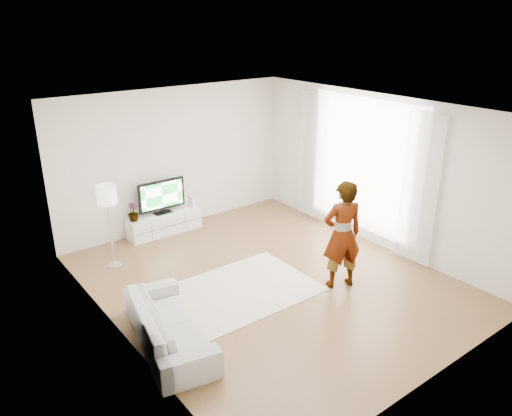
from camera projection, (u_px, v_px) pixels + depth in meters
floor at (269, 281)px, 8.17m from camera, size 6.00×6.00×0.00m
ceiling at (271, 109)px, 7.15m from camera, size 6.00×6.00×0.00m
wall_left at (115, 243)px, 6.24m from camera, size 0.02×6.00×2.80m
wall_right at (377, 172)px, 9.07m from camera, size 0.02×6.00×2.80m
wall_back at (175, 159)px, 9.88m from camera, size 5.00×0.02×2.80m
wall_front at (443, 277)px, 5.44m from camera, size 5.00×0.02×2.80m
window at (364, 165)px, 9.26m from camera, size 0.01×2.60×2.50m
curtain_near at (420, 190)px, 8.29m from camera, size 0.04×0.70×2.60m
curtain_far at (312, 156)px, 10.22m from camera, size 0.04×0.70×2.60m
media_console at (164, 223)px, 9.88m from camera, size 1.47×0.42×0.41m
television at (162, 196)px, 9.69m from camera, size 0.97×0.19×0.67m
game_console at (192, 201)px, 10.13m from camera, size 0.05×0.16×0.21m
potted_plant at (133, 212)px, 9.39m from camera, size 0.25×0.25×0.35m
rug at (241, 290)px, 7.87m from camera, size 2.32×1.68×0.01m
player at (342, 235)px, 7.71m from camera, size 0.75×0.62×1.76m
sofa at (169, 324)px, 6.54m from camera, size 1.16×2.08×0.57m
floor_lamp at (107, 198)px, 8.21m from camera, size 0.33×0.33×1.47m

